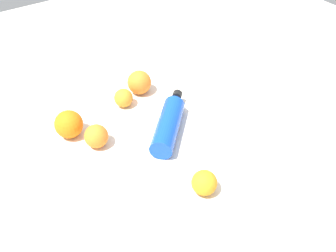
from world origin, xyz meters
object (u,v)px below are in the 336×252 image
Objects in this scene: water_bottle at (169,122)px; orange_1 at (123,98)px; orange_0 at (96,136)px; orange_4 at (139,82)px; orange_3 at (69,124)px; orange_2 at (204,183)px.

water_bottle is 0.19m from orange_1.
orange_0 is 0.19m from orange_1.
orange_1 is 0.09m from orange_4.
orange_3 is (-0.05, 0.08, 0.01)m from orange_0.
orange_0 reaches higher than water_bottle.
orange_3 is at bearing 105.56° from water_bottle.
orange_4 is (0.24, 0.15, 0.01)m from orange_0.
orange_1 is at bearing 88.82° from orange_2.
orange_2 is at bearing -101.04° from orange_4.
orange_0 is 0.10m from orange_3.
orange_2 is at bearing -63.85° from orange_3.
water_bottle is 2.74× the size of orange_3.
orange_2 is 0.79× the size of orange_3.
orange_4 is at bearing 22.55° from orange_1.
orange_0 is 0.85× the size of orange_4.
water_bottle is 2.83× the size of orange_4.
orange_1 is at bearing 62.24° from water_bottle.
orange_1 is 0.73× the size of orange_3.
orange_3 reaches higher than orange_4.
water_bottle is at bearing -17.03° from orange_0.
orange_1 is (0.15, 0.12, -0.00)m from orange_0.
orange_1 is (-0.05, 0.18, -0.00)m from water_bottle.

